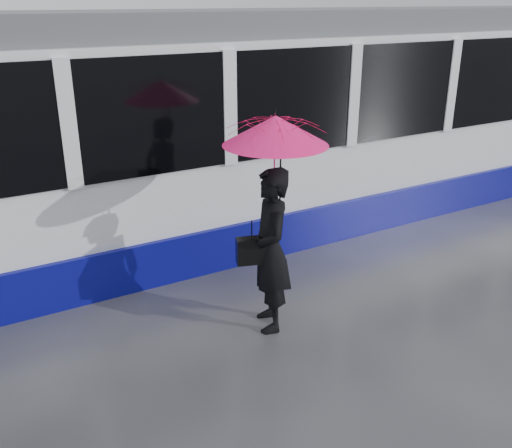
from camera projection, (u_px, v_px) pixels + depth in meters
ground at (300, 300)px, 7.10m from camera, size 90.00×90.00×0.00m
rails at (211, 233)px, 9.10m from camera, size 34.00×1.51×0.02m
tram at (221, 131)px, 8.60m from camera, size 26.00×2.56×3.35m
woman at (270, 251)px, 6.22m from camera, size 0.64×0.79×1.86m
umbrella at (275, 151)px, 5.83m from camera, size 1.38×1.38×1.26m
handbag at (252, 250)px, 6.12m from camera, size 0.36×0.24×0.47m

